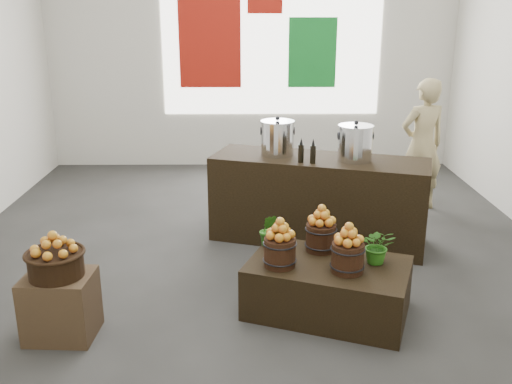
{
  "coord_description": "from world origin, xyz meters",
  "views": [
    {
      "loc": [
        -0.03,
        -5.1,
        2.33
      ],
      "look_at": [
        0.03,
        -0.4,
        0.81
      ],
      "focal_mm": 40.0,
      "sensor_mm": 36.0,
      "label": 1
    }
  ],
  "objects_px": {
    "display_table": "(328,288)",
    "shopper": "(422,145)",
    "stock_pot_center": "(355,144)",
    "wicker_basket": "(56,264)",
    "crate": "(61,306)",
    "counter": "(318,200)",
    "stock_pot_left": "(277,139)"
  },
  "relations": [
    {
      "from": "display_table",
      "to": "shopper",
      "type": "distance_m",
      "value": 2.91
    },
    {
      "from": "display_table",
      "to": "stock_pot_center",
      "type": "xyz_separation_m",
      "value": [
        0.42,
        1.39,
        0.84
      ]
    },
    {
      "from": "wicker_basket",
      "to": "shopper",
      "type": "relative_size",
      "value": 0.25
    },
    {
      "from": "crate",
      "to": "counter",
      "type": "height_order",
      "value": "counter"
    },
    {
      "from": "counter",
      "to": "stock_pot_left",
      "type": "height_order",
      "value": "stock_pot_left"
    },
    {
      "from": "wicker_basket",
      "to": "crate",
      "type": "bearing_deg",
      "value": 0.0
    },
    {
      "from": "display_table",
      "to": "wicker_basket",
      "type": "bearing_deg",
      "value": -150.38
    },
    {
      "from": "display_table",
      "to": "shopper",
      "type": "relative_size",
      "value": 0.78
    },
    {
      "from": "wicker_basket",
      "to": "shopper",
      "type": "bearing_deg",
      "value": 39.19
    },
    {
      "from": "counter",
      "to": "shopper",
      "type": "bearing_deg",
      "value": 53.94
    },
    {
      "from": "crate",
      "to": "wicker_basket",
      "type": "xyz_separation_m",
      "value": [
        0.0,
        0.0,
        0.33
      ]
    },
    {
      "from": "wicker_basket",
      "to": "counter",
      "type": "relative_size",
      "value": 0.18
    },
    {
      "from": "counter",
      "to": "display_table",
      "type": "bearing_deg",
      "value": -76.02
    },
    {
      "from": "crate",
      "to": "wicker_basket",
      "type": "relative_size",
      "value": 1.25
    },
    {
      "from": "stock_pot_left",
      "to": "stock_pot_center",
      "type": "height_order",
      "value": "same"
    },
    {
      "from": "crate",
      "to": "display_table",
      "type": "height_order",
      "value": "crate"
    },
    {
      "from": "crate",
      "to": "shopper",
      "type": "distance_m",
      "value": 4.46
    },
    {
      "from": "crate",
      "to": "counter",
      "type": "bearing_deg",
      "value": 40.81
    },
    {
      "from": "display_table",
      "to": "crate",
      "type": "bearing_deg",
      "value": -150.38
    },
    {
      "from": "wicker_basket",
      "to": "stock_pot_center",
      "type": "height_order",
      "value": "stock_pot_center"
    },
    {
      "from": "crate",
      "to": "stock_pot_left",
      "type": "distance_m",
      "value": 2.7
    },
    {
      "from": "crate",
      "to": "shopper",
      "type": "height_order",
      "value": "shopper"
    },
    {
      "from": "display_table",
      "to": "shopper",
      "type": "xyz_separation_m",
      "value": [
        1.42,
        2.48,
        0.57
      ]
    },
    {
      "from": "stock_pot_center",
      "to": "shopper",
      "type": "height_order",
      "value": "shopper"
    },
    {
      "from": "stock_pot_left",
      "to": "stock_pot_center",
      "type": "distance_m",
      "value": 0.79
    },
    {
      "from": "wicker_basket",
      "to": "stock_pot_left",
      "type": "height_order",
      "value": "stock_pot_left"
    },
    {
      "from": "stock_pot_center",
      "to": "counter",
      "type": "bearing_deg",
      "value": 162.53
    },
    {
      "from": "wicker_basket",
      "to": "display_table",
      "type": "xyz_separation_m",
      "value": [
        2.01,
        0.32,
        -0.37
      ]
    },
    {
      "from": "crate",
      "to": "stock_pot_center",
      "type": "height_order",
      "value": "stock_pot_center"
    },
    {
      "from": "counter",
      "to": "stock_pot_left",
      "type": "distance_m",
      "value": 0.76
    },
    {
      "from": "stock_pot_left",
      "to": "crate",
      "type": "bearing_deg",
      "value": -130.74
    },
    {
      "from": "crate",
      "to": "stock_pot_center",
      "type": "bearing_deg",
      "value": 35.14
    }
  ]
}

